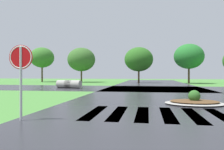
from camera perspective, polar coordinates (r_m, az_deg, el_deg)
asphalt_roadway at (r=12.32m, az=12.57°, el=-6.50°), size 9.87×80.00×0.01m
asphalt_cross_road at (r=22.05m, az=11.11°, el=-3.49°), size 90.00×8.88×0.01m
crosswalk_stripes at (r=8.29m, az=14.22°, el=-9.83°), size 5.85×3.21×0.01m
stop_sign at (r=7.41m, az=-22.55°, el=2.50°), size 0.76×0.09×2.36m
median_island at (r=11.30m, az=20.55°, el=-6.46°), size 2.78×2.12×0.68m
drainage_pipe_stack at (r=22.90m, az=-11.09°, el=-2.33°), size 2.66×1.21×0.82m
background_treeline at (r=36.33m, az=12.05°, el=4.18°), size 47.69×7.54×6.22m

